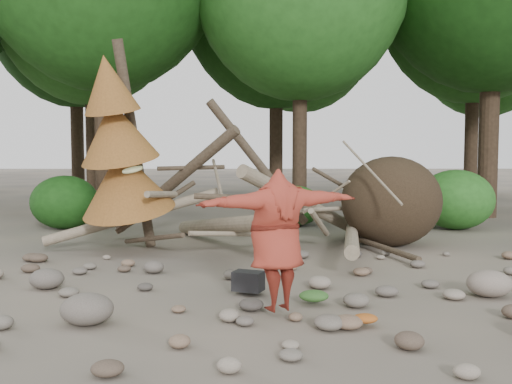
{
  "coord_description": "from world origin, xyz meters",
  "views": [
    {
      "loc": [
        -0.48,
        -8.12,
        2.09
      ],
      "look_at": [
        -0.39,
        1.5,
        1.4
      ],
      "focal_mm": 40.0,
      "sensor_mm": 36.0,
      "label": 1
    }
  ],
  "objects": [
    {
      "name": "ground",
      "position": [
        0.0,
        0.0,
        0.0
      ],
      "size": [
        120.0,
        120.0,
        0.0
      ],
      "primitive_type": "plane",
      "color": "#514C44",
      "rests_on": "ground"
    },
    {
      "name": "bush_left",
      "position": [
        -5.5,
        7.2,
        0.72
      ],
      "size": [
        1.8,
        1.8,
        1.44
      ],
      "primitive_type": "ellipsoid",
      "color": "#184612",
      "rests_on": "ground"
    },
    {
      "name": "boulder_mid_right",
      "position": [
        2.95,
        -0.08,
        0.19
      ],
      "size": [
        0.64,
        0.58,
        0.38
      ],
      "primitive_type": "ellipsoid",
      "color": "gray",
      "rests_on": "ground"
    },
    {
      "name": "cloth_orange",
      "position": [
        0.88,
        -1.48,
        0.05
      ],
      "size": [
        0.3,
        0.24,
        0.11
      ],
      "primitive_type": "ellipsoid",
      "color": "#9D4E1B",
      "rests_on": "ground"
    },
    {
      "name": "dead_conifer",
      "position": [
        -3.12,
        3.37,
        2.11
      ],
      "size": [
        2.06,
        2.16,
        4.35
      ],
      "color": "#4C3F30",
      "rests_on": "ground"
    },
    {
      "name": "bush_mid",
      "position": [
        0.8,
        7.8,
        0.56
      ],
      "size": [
        1.4,
        1.4,
        1.12
      ],
      "primitive_type": "ellipsoid",
      "color": "#205919",
      "rests_on": "ground"
    },
    {
      "name": "boulder_front_left",
      "position": [
        -2.46,
        -1.36,
        0.19
      ],
      "size": [
        0.64,
        0.58,
        0.38
      ],
      "primitive_type": "ellipsoid",
      "color": "#655C54",
      "rests_on": "ground"
    },
    {
      "name": "deadfall_pile",
      "position": [
        2.02,
        4.24,
        0.95
      ],
      "size": [
        8.55,
        5.24,
        3.3
      ],
      "color": "#332619",
      "rests_on": "ground"
    },
    {
      "name": "frisbee_thrower",
      "position": [
        -0.15,
        -1.0,
        0.98
      ],
      "size": [
        3.11,
        1.46,
        1.84
      ],
      "color": "maroon",
      "rests_on": "ground"
    },
    {
      "name": "cloth_green",
      "position": [
        0.38,
        -0.5,
        0.08
      ],
      "size": [
        0.4,
        0.34,
        0.15
      ],
      "primitive_type": "ellipsoid",
      "color": "#305D25",
      "rests_on": "ground"
    },
    {
      "name": "bush_right",
      "position": [
        5.0,
        7.0,
        0.8
      ],
      "size": [
        2.0,
        2.0,
        1.6
      ],
      "primitive_type": "ellipsoid",
      "color": "#296A21",
      "rests_on": "ground"
    },
    {
      "name": "backpack",
      "position": [
        -0.52,
        0.06,
        0.14
      ],
      "size": [
        0.5,
        0.42,
        0.28
      ],
      "primitive_type": "cube",
      "rotation": [
        0.0,
        0.0,
        -0.38
      ],
      "color": "black",
      "rests_on": "ground"
    },
    {
      "name": "boulder_mid_left",
      "position": [
        -3.59,
        0.44,
        0.16
      ],
      "size": [
        0.52,
        0.47,
        0.31
      ],
      "primitive_type": "ellipsoid",
      "color": "#615951",
      "rests_on": "ground"
    }
  ]
}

